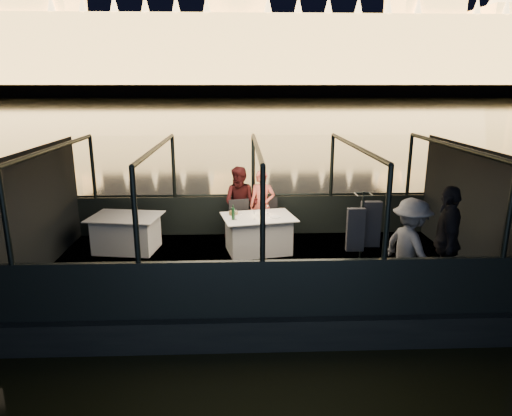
{
  "coord_description": "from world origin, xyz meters",
  "views": [
    {
      "loc": [
        -0.34,
        -8.22,
        3.88
      ],
      "look_at": [
        0.0,
        0.4,
        1.55
      ],
      "focal_mm": 32.0,
      "sensor_mm": 36.0,
      "label": 1
    }
  ],
  "objects_px": {
    "person_woman_coral": "(262,207)",
    "passenger_dark": "(446,245)",
    "dining_table_aft": "(126,233)",
    "coat_stand": "(361,245)",
    "dining_table_central": "(258,234)",
    "passenger_stripe": "(410,248)",
    "wine_bottle": "(233,212)",
    "chair_port_left": "(239,225)",
    "person_man_maroon": "(241,207)",
    "chair_port_right": "(268,222)"
  },
  "relations": [
    {
      "from": "chair_port_right",
      "to": "person_man_maroon",
      "type": "bearing_deg",
      "value": 156.65
    },
    {
      "from": "person_man_maroon",
      "to": "wine_bottle",
      "type": "distance_m",
      "value": 1.07
    },
    {
      "from": "wine_bottle",
      "to": "dining_table_central",
      "type": "bearing_deg",
      "value": 21.45
    },
    {
      "from": "passenger_dark",
      "to": "wine_bottle",
      "type": "relative_size",
      "value": 6.09
    },
    {
      "from": "dining_table_aft",
      "to": "person_man_maroon",
      "type": "relative_size",
      "value": 0.86
    },
    {
      "from": "chair_port_right",
      "to": "person_woman_coral",
      "type": "height_order",
      "value": "person_woman_coral"
    },
    {
      "from": "chair_port_left",
      "to": "passenger_stripe",
      "type": "xyz_separation_m",
      "value": [
        2.75,
        -2.66,
        0.4
      ]
    },
    {
      "from": "chair_port_left",
      "to": "passenger_stripe",
      "type": "distance_m",
      "value": 3.84
    },
    {
      "from": "chair_port_left",
      "to": "person_woman_coral",
      "type": "xyz_separation_m",
      "value": [
        0.52,
        0.34,
        0.3
      ]
    },
    {
      "from": "chair_port_right",
      "to": "chair_port_left",
      "type": "bearing_deg",
      "value": -168.12
    },
    {
      "from": "coat_stand",
      "to": "passenger_dark",
      "type": "distance_m",
      "value": 1.43
    },
    {
      "from": "dining_table_aft",
      "to": "person_man_maroon",
      "type": "distance_m",
      "value": 2.52
    },
    {
      "from": "dining_table_central",
      "to": "dining_table_aft",
      "type": "height_order",
      "value": "dining_table_central"
    },
    {
      "from": "person_man_maroon",
      "to": "chair_port_right",
      "type": "bearing_deg",
      "value": -1.44
    },
    {
      "from": "dining_table_central",
      "to": "chair_port_left",
      "type": "distance_m",
      "value": 0.61
    },
    {
      "from": "dining_table_aft",
      "to": "passenger_dark",
      "type": "height_order",
      "value": "passenger_dark"
    },
    {
      "from": "dining_table_central",
      "to": "wine_bottle",
      "type": "height_order",
      "value": "wine_bottle"
    },
    {
      "from": "dining_table_central",
      "to": "wine_bottle",
      "type": "distance_m",
      "value": 0.77
    },
    {
      "from": "chair_port_right",
      "to": "person_man_maroon",
      "type": "relative_size",
      "value": 0.57
    },
    {
      "from": "chair_port_left",
      "to": "passenger_dark",
      "type": "height_order",
      "value": "passenger_dark"
    },
    {
      "from": "person_woman_coral",
      "to": "passenger_dark",
      "type": "relative_size",
      "value": 0.85
    },
    {
      "from": "chair_port_left",
      "to": "chair_port_right",
      "type": "bearing_deg",
      "value": 2.89
    },
    {
      "from": "chair_port_right",
      "to": "passenger_stripe",
      "type": "height_order",
      "value": "passenger_stripe"
    },
    {
      "from": "dining_table_aft",
      "to": "chair_port_left",
      "type": "bearing_deg",
      "value": 6.2
    },
    {
      "from": "dining_table_aft",
      "to": "chair_port_left",
      "type": "xyz_separation_m",
      "value": [
        2.36,
        0.26,
        0.06
      ]
    },
    {
      "from": "coat_stand",
      "to": "passenger_dark",
      "type": "relative_size",
      "value": 0.96
    },
    {
      "from": "passenger_stripe",
      "to": "wine_bottle",
      "type": "relative_size",
      "value": 5.5
    },
    {
      "from": "passenger_stripe",
      "to": "passenger_dark",
      "type": "height_order",
      "value": "passenger_dark"
    },
    {
      "from": "chair_port_right",
      "to": "passenger_dark",
      "type": "height_order",
      "value": "passenger_dark"
    },
    {
      "from": "coat_stand",
      "to": "dining_table_central",
      "type": "bearing_deg",
      "value": 125.2
    },
    {
      "from": "dining_table_central",
      "to": "passenger_dark",
      "type": "xyz_separation_m",
      "value": [
        2.97,
        -2.11,
        0.47
      ]
    },
    {
      "from": "dining_table_central",
      "to": "chair_port_left",
      "type": "bearing_deg",
      "value": 131.74
    },
    {
      "from": "dining_table_central",
      "to": "coat_stand",
      "type": "height_order",
      "value": "coat_stand"
    },
    {
      "from": "dining_table_central",
      "to": "passenger_dark",
      "type": "relative_size",
      "value": 0.78
    },
    {
      "from": "chair_port_right",
      "to": "person_man_maroon",
      "type": "distance_m",
      "value": 0.7
    },
    {
      "from": "person_man_maroon",
      "to": "dining_table_central",
      "type": "bearing_deg",
      "value": -48.7
    },
    {
      "from": "dining_table_aft",
      "to": "dining_table_central",
      "type": "bearing_deg",
      "value": -4.0
    },
    {
      "from": "dining_table_aft",
      "to": "coat_stand",
      "type": "xyz_separation_m",
      "value": [
        4.31,
        -2.38,
        0.51
      ]
    },
    {
      "from": "person_woman_coral",
      "to": "chair_port_right",
      "type": "bearing_deg",
      "value": -44.97
    },
    {
      "from": "dining_table_central",
      "to": "coat_stand",
      "type": "distance_m",
      "value": 2.73
    },
    {
      "from": "person_man_maroon",
      "to": "passenger_dark",
      "type": "bearing_deg",
      "value": -23.18
    },
    {
      "from": "dining_table_aft",
      "to": "coat_stand",
      "type": "distance_m",
      "value": 4.95
    },
    {
      "from": "dining_table_central",
      "to": "person_woman_coral",
      "type": "distance_m",
      "value": 0.88
    },
    {
      "from": "passenger_stripe",
      "to": "person_woman_coral",
      "type": "bearing_deg",
      "value": 16.61
    },
    {
      "from": "chair_port_left",
      "to": "wine_bottle",
      "type": "distance_m",
      "value": 0.81
    },
    {
      "from": "passenger_stripe",
      "to": "wine_bottle",
      "type": "xyz_separation_m",
      "value": [
        -2.86,
        2.01,
        0.06
      ]
    },
    {
      "from": "coat_stand",
      "to": "passenger_stripe",
      "type": "xyz_separation_m",
      "value": [
        0.8,
        -0.02,
        -0.05
      ]
    },
    {
      "from": "chair_port_left",
      "to": "person_man_maroon",
      "type": "bearing_deg",
      "value": 70.68
    },
    {
      "from": "chair_port_left",
      "to": "wine_bottle",
      "type": "relative_size",
      "value": 3.14
    },
    {
      "from": "chair_port_left",
      "to": "passenger_stripe",
      "type": "relative_size",
      "value": 0.57
    }
  ]
}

